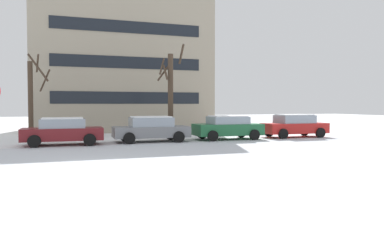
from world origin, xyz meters
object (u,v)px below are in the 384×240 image
Objects in this scene: parked_car_gray at (151,129)px; parked_car_maroon at (63,131)px; parked_car_red at (294,126)px; parked_car_green at (228,127)px.

parked_car_maroon is at bearing -177.56° from parked_car_gray.
parked_car_gray is 1.01× the size of parked_car_red.
parked_car_maroon is 0.97× the size of parked_car_red.
parked_car_gray is 1.04× the size of parked_car_green.
parked_car_green is 0.98× the size of parked_car_red.
parked_car_maroon is 4.82m from parked_car_gray.
parked_car_green reaches higher than parked_car_maroon.
parked_car_red is (4.81, 0.03, 0.01)m from parked_car_green.
parked_car_green is at bearing -179.66° from parked_car_red.
parked_car_green is at bearing -0.40° from parked_car_gray.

